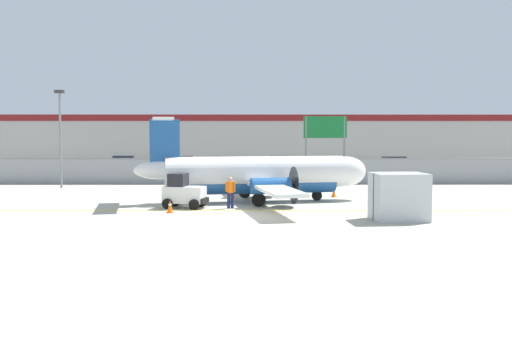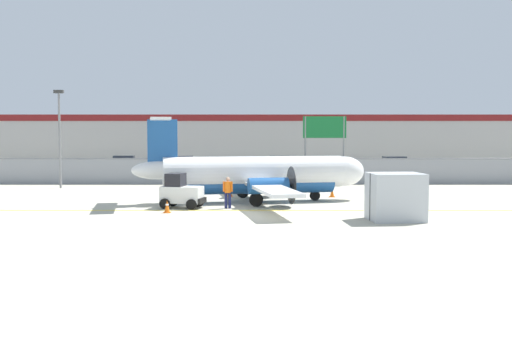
{
  "view_description": "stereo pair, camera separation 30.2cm",
  "coord_description": "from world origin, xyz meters",
  "px_view_note": "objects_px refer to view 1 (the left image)",
  "views": [
    {
      "loc": [
        0.3,
        -27.75,
        3.98
      ],
      "look_at": [
        0.48,
        6.81,
        1.8
      ],
      "focal_mm": 40.0,
      "sensor_mm": 36.0,
      "label": 1
    },
    {
      "loc": [
        0.6,
        -27.75,
        3.98
      ],
      "look_at": [
        0.48,
        6.81,
        1.8
      ],
      "focal_mm": 40.0,
      "sensor_mm": 36.0,
      "label": 2
    }
  ],
  "objects_px": {
    "traffic_cone_near_right": "(232,192)",
    "parked_car_5": "(393,164)",
    "apron_light_pole": "(60,130)",
    "cargo_container": "(399,197)",
    "traffic_cone_far_left": "(170,207)",
    "traffic_cone_near_left": "(334,192)",
    "parked_car_2": "(216,168)",
    "commuter_airplane": "(260,175)",
    "parked_car_3": "(281,163)",
    "ground_crew_worker": "(230,191)",
    "parked_car_0": "(125,163)",
    "highway_sign": "(325,133)",
    "parked_car_4": "(338,167)",
    "parked_car_1": "(180,163)",
    "baggage_tug": "(183,192)"
  },
  "relations": [
    {
      "from": "commuter_airplane",
      "to": "ground_crew_worker",
      "type": "relative_size",
      "value": 9.42
    },
    {
      "from": "ground_crew_worker",
      "to": "parked_car_1",
      "type": "height_order",
      "value": "same"
    },
    {
      "from": "cargo_container",
      "to": "apron_light_pole",
      "type": "xyz_separation_m",
      "value": [
        -21.05,
        16.02,
        3.2
      ]
    },
    {
      "from": "cargo_container",
      "to": "traffic_cone_near_left",
      "type": "relative_size",
      "value": 3.98
    },
    {
      "from": "commuter_airplane",
      "to": "cargo_container",
      "type": "distance_m",
      "value": 9.71
    },
    {
      "from": "parked_car_5",
      "to": "apron_light_pole",
      "type": "bearing_deg",
      "value": 26.25
    },
    {
      "from": "traffic_cone_near_right",
      "to": "parked_car_5",
      "type": "height_order",
      "value": "parked_car_5"
    },
    {
      "from": "parked_car_3",
      "to": "parked_car_4",
      "type": "bearing_deg",
      "value": -51.1
    },
    {
      "from": "traffic_cone_near_right",
      "to": "parked_car_2",
      "type": "height_order",
      "value": "parked_car_2"
    },
    {
      "from": "cargo_container",
      "to": "parked_car_3",
      "type": "distance_m",
      "value": 35.43
    },
    {
      "from": "parked_car_3",
      "to": "highway_sign",
      "type": "height_order",
      "value": "highway_sign"
    },
    {
      "from": "parked_car_0",
      "to": "parked_car_3",
      "type": "xyz_separation_m",
      "value": [
        17.01,
        -0.65,
        0.0
      ]
    },
    {
      "from": "parked_car_3",
      "to": "parked_car_5",
      "type": "bearing_deg",
      "value": -6.64
    },
    {
      "from": "traffic_cone_near_left",
      "to": "parked_car_3",
      "type": "xyz_separation_m",
      "value": [
        -2.16,
        25.35,
        0.58
      ]
    },
    {
      "from": "parked_car_1",
      "to": "parked_car_0",
      "type": "bearing_deg",
      "value": -6.58
    },
    {
      "from": "cargo_container",
      "to": "traffic_cone_near_left",
      "type": "distance_m",
      "value": 10.04
    },
    {
      "from": "parked_car_0",
      "to": "parked_car_1",
      "type": "height_order",
      "value": "same"
    },
    {
      "from": "parked_car_0",
      "to": "parked_car_4",
      "type": "relative_size",
      "value": 1.02
    },
    {
      "from": "traffic_cone_far_left",
      "to": "cargo_container",
      "type": "bearing_deg",
      "value": -13.02
    },
    {
      "from": "ground_crew_worker",
      "to": "parked_car_5",
      "type": "relative_size",
      "value": 0.39
    },
    {
      "from": "ground_crew_worker",
      "to": "parked_car_1",
      "type": "relative_size",
      "value": 0.4
    },
    {
      "from": "traffic_cone_near_left",
      "to": "traffic_cone_near_right",
      "type": "distance_m",
      "value": 6.54
    },
    {
      "from": "parked_car_4",
      "to": "parked_car_5",
      "type": "bearing_deg",
      "value": -143.71
    },
    {
      "from": "parked_car_0",
      "to": "apron_light_pole",
      "type": "distance_m",
      "value": 20.14
    },
    {
      "from": "parked_car_4",
      "to": "highway_sign",
      "type": "xyz_separation_m",
      "value": [
        -2.15,
        -7.37,
        3.24
      ]
    },
    {
      "from": "commuter_airplane",
      "to": "parked_car_3",
      "type": "relative_size",
      "value": 3.77
    },
    {
      "from": "apron_light_pole",
      "to": "parked_car_5",
      "type": "bearing_deg",
      "value": 31.11
    },
    {
      "from": "commuter_airplane",
      "to": "parked_car_0",
      "type": "xyz_separation_m",
      "value": [
        -14.43,
        28.55,
        -0.71
      ]
    },
    {
      "from": "cargo_container",
      "to": "traffic_cone_far_left",
      "type": "relative_size",
      "value": 3.98
    },
    {
      "from": "parked_car_0",
      "to": "parked_car_5",
      "type": "height_order",
      "value": "same"
    },
    {
      "from": "cargo_container",
      "to": "parked_car_3",
      "type": "relative_size",
      "value": 0.6
    },
    {
      "from": "apron_light_pole",
      "to": "highway_sign",
      "type": "height_order",
      "value": "apron_light_pole"
    },
    {
      "from": "traffic_cone_near_right",
      "to": "parked_car_1",
      "type": "relative_size",
      "value": 0.15
    },
    {
      "from": "cargo_container",
      "to": "traffic_cone_far_left",
      "type": "distance_m",
      "value": 11.33
    },
    {
      "from": "baggage_tug",
      "to": "parked_car_2",
      "type": "distance_m",
      "value": 21.75
    },
    {
      "from": "ground_crew_worker",
      "to": "traffic_cone_near_left",
      "type": "bearing_deg",
      "value": -43.79
    },
    {
      "from": "parked_car_2",
      "to": "parked_car_5",
      "type": "distance_m",
      "value": 19.58
    },
    {
      "from": "traffic_cone_near_left",
      "to": "parked_car_5",
      "type": "xyz_separation_m",
      "value": [
        9.57,
        23.65,
        0.58
      ]
    },
    {
      "from": "highway_sign",
      "to": "parked_car_4",
      "type": "bearing_deg",
      "value": 73.76
    },
    {
      "from": "ground_crew_worker",
      "to": "cargo_container",
      "type": "xyz_separation_m",
      "value": [
        8.0,
        -4.29,
        0.15
      ]
    },
    {
      "from": "traffic_cone_far_left",
      "to": "apron_light_pole",
      "type": "relative_size",
      "value": 0.09
    },
    {
      "from": "parked_car_2",
      "to": "apron_light_pole",
      "type": "height_order",
      "value": "apron_light_pole"
    },
    {
      "from": "traffic_cone_near_left",
      "to": "highway_sign",
      "type": "distance_m",
      "value": 11.88
    },
    {
      "from": "parked_car_0",
      "to": "parked_car_2",
      "type": "relative_size",
      "value": 0.99
    },
    {
      "from": "parked_car_2",
      "to": "parked_car_3",
      "type": "bearing_deg",
      "value": -118.55
    },
    {
      "from": "parked_car_2",
      "to": "commuter_airplane",
      "type": "bearing_deg",
      "value": 108.65
    },
    {
      "from": "ground_crew_worker",
      "to": "parked_car_5",
      "type": "bearing_deg",
      "value": -23.6
    },
    {
      "from": "ground_crew_worker",
      "to": "traffic_cone_far_left",
      "type": "xyz_separation_m",
      "value": [
        -3.01,
        -1.74,
        -0.64
      ]
    },
    {
      "from": "traffic_cone_far_left",
      "to": "parked_car_5",
      "type": "xyz_separation_m",
      "value": [
        18.97,
        30.98,
        0.58
      ]
    },
    {
      "from": "parked_car_1",
      "to": "parked_car_2",
      "type": "bearing_deg",
      "value": 120.58
    }
  ]
}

